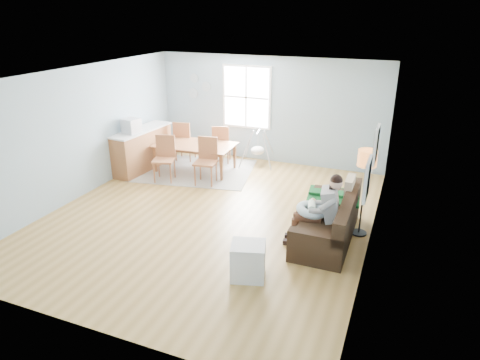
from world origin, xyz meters
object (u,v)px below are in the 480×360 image
at_px(chair_ne, 221,142).
at_px(baby_swing, 258,150).
at_px(chair_sw, 165,155).
at_px(chair_nw, 184,138).
at_px(toddler, 329,198).
at_px(counter, 142,149).
at_px(dining_table, 195,158).
at_px(monitor, 131,126).
at_px(floor_lamp, 367,165).
at_px(father, 321,208).
at_px(chair_se, 207,157).
at_px(storage_cube, 247,261).
at_px(sofa, 330,224).

xyz_separation_m(chair_ne, baby_swing, (0.91, 0.27, -0.19)).
relative_size(chair_sw, chair_nw, 0.99).
bearing_deg(toddler, counter, 162.20).
bearing_deg(dining_table, monitor, -153.59).
relative_size(chair_nw, baby_swing, 1.05).
bearing_deg(chair_ne, monitor, -138.43).
bearing_deg(dining_table, floor_lamp, -25.16).
distance_m(father, chair_ne, 4.57).
bearing_deg(chair_sw, toddler, -16.32).
bearing_deg(toddler, chair_sw, 163.68).
height_order(chair_se, chair_ne, chair_se).
bearing_deg(toddler, chair_ne, 140.62).
xyz_separation_m(storage_cube, baby_swing, (-1.56, 4.80, 0.11)).
bearing_deg(monitor, father, -19.39).
bearing_deg(floor_lamp, baby_swing, 136.44).
bearing_deg(storage_cube, chair_sw, 137.01).
relative_size(sofa, chair_sw, 1.93).
bearing_deg(chair_ne, dining_table, -116.22).
xyz_separation_m(chair_se, monitor, (-1.90, -0.13, 0.58)).
xyz_separation_m(toddler, floor_lamp, (0.55, 0.18, 0.62)).
bearing_deg(sofa, monitor, 164.11).
bearing_deg(baby_swing, monitor, -145.92).
distance_m(sofa, counter, 5.34).
distance_m(floor_lamp, chair_nw, 5.43).
relative_size(counter, baby_swing, 1.85).
height_order(chair_sw, chair_ne, chair_sw).
distance_m(chair_sw, counter, 0.98).
height_order(storage_cube, chair_nw, chair_nw).
distance_m(toddler, monitor, 5.15).
bearing_deg(sofa, toddler, 111.77).
relative_size(dining_table, chair_sw, 1.84).
distance_m(toddler, chair_sw, 4.23).
relative_size(chair_sw, chair_se, 0.99).
xyz_separation_m(father, storage_cube, (-0.79, -1.33, -0.42)).
height_order(chair_sw, baby_swing, chair_sw).
height_order(chair_se, baby_swing, chair_se).
xyz_separation_m(sofa, chair_se, (-3.14, 1.57, 0.33)).
bearing_deg(monitor, chair_nw, 62.57).
bearing_deg(monitor, sofa, -15.89).
distance_m(chair_sw, baby_swing, 2.45).
bearing_deg(toddler, sofa, -68.23).
bearing_deg(chair_sw, dining_table, 63.53).
distance_m(storage_cube, monitor, 5.22).
bearing_deg(sofa, baby_swing, 127.94).
bearing_deg(sofa, chair_sw, 161.51).
xyz_separation_m(father, baby_swing, (-2.35, 3.47, -0.31)).
bearing_deg(father, baby_swing, 124.08).
distance_m(chair_se, counter, 1.90).
xyz_separation_m(storage_cube, chair_se, (-2.23, 3.19, 0.34)).
bearing_deg(counter, sofa, -19.54).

